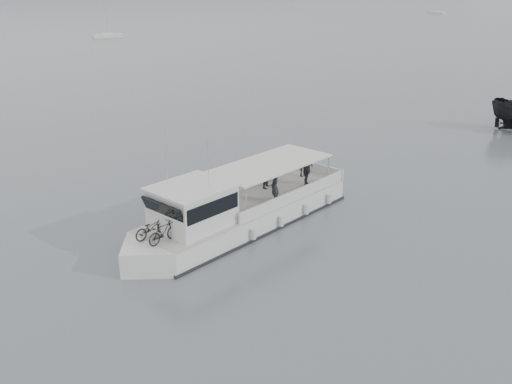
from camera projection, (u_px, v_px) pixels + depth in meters
ground at (254, 253)px, 25.58m from camera, size 1400.00×1400.00×0.00m
tour_boat at (231, 213)px, 27.46m from camera, size 13.75×6.30×5.77m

